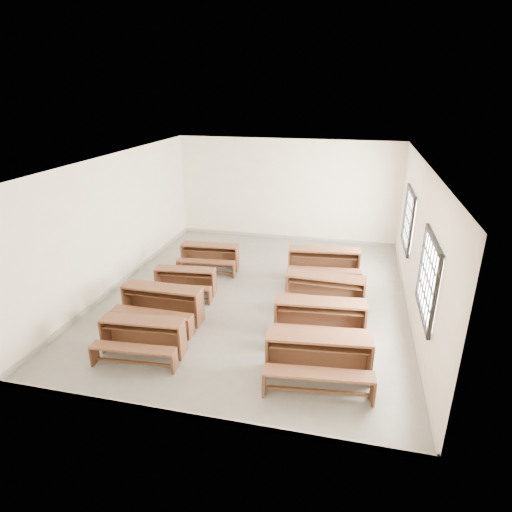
% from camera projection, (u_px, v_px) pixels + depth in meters
% --- Properties ---
extents(room, '(8.50, 8.50, 3.20)m').
position_uv_depth(room, '(260.00, 208.00, 9.46)').
color(room, gray).
rests_on(room, ground).
extents(desk_set_0, '(1.60, 0.91, 0.69)m').
position_uv_depth(desk_set_0, '(142.00, 335.00, 7.87)').
color(desk_set_0, brown).
rests_on(desk_set_0, ground).
extents(desk_set_1, '(1.71, 0.90, 0.76)m').
position_uv_depth(desk_set_1, '(162.00, 302.00, 8.98)').
color(desk_set_1, brown).
rests_on(desk_set_1, ground).
extents(desk_set_2, '(1.50, 0.88, 0.64)m').
position_uv_depth(desk_set_2, '(185.00, 280.00, 10.18)').
color(desk_set_2, brown).
rests_on(desk_set_2, ground).
extents(desk_set_3, '(1.60, 0.93, 0.69)m').
position_uv_depth(desk_set_3, '(210.00, 255.00, 11.59)').
color(desk_set_3, brown).
rests_on(desk_set_3, ground).
extents(desk_set_4, '(1.86, 1.10, 0.80)m').
position_uv_depth(desk_set_4, '(318.00, 355.00, 7.17)').
color(desk_set_4, brown).
rests_on(desk_set_4, ground).
extents(desk_set_5, '(1.85, 1.09, 0.80)m').
position_uv_depth(desk_set_5, '(320.00, 317.00, 8.34)').
color(desk_set_5, brown).
rests_on(desk_set_5, ground).
extents(desk_set_6, '(1.77, 0.96, 0.78)m').
position_uv_depth(desk_set_6, '(325.00, 290.00, 9.47)').
color(desk_set_6, brown).
rests_on(desk_set_6, ground).
extents(desk_set_7, '(1.88, 1.11, 0.81)m').
position_uv_depth(desk_set_7, '(324.00, 262.00, 10.96)').
color(desk_set_7, brown).
rests_on(desk_set_7, ground).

